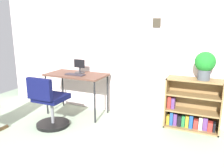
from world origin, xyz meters
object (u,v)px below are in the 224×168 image
at_px(office_chair, 49,105).
at_px(bookshelf_low, 192,107).
at_px(monitor, 80,67).
at_px(desk, 77,77).
at_px(keyboard, 75,75).
at_px(potted_plant_on_shelf, 205,64).

relative_size(office_chair, bookshelf_low, 1.02).
bearing_deg(monitor, bookshelf_low, 3.27).
distance_m(desk, office_chair, 0.76).
distance_m(keyboard, office_chair, 0.71).
height_order(monitor, bookshelf_low, monitor).
relative_size(monitor, office_chair, 0.29).
xyz_separation_m(desk, potted_plant_on_shelf, (2.08, 0.15, 0.36)).
distance_m(monitor, office_chair, 0.93).
distance_m(desk, bookshelf_low, 1.99).
bearing_deg(monitor, desk, -95.18).
bearing_deg(potted_plant_on_shelf, monitor, -178.36).
distance_m(keyboard, potted_plant_on_shelf, 2.08).
height_order(monitor, keyboard, monitor).
xyz_separation_m(keyboard, potted_plant_on_shelf, (2.04, 0.25, 0.29)).
xyz_separation_m(desk, keyboard, (0.03, -0.10, 0.07)).
relative_size(desk, keyboard, 3.07).
bearing_deg(keyboard, desk, 109.11).
distance_m(office_chair, bookshelf_low, 2.21).
relative_size(keyboard, potted_plant_on_shelf, 0.84).
bearing_deg(monitor, office_chair, -95.70).
xyz_separation_m(bookshelf_low, potted_plant_on_shelf, (0.13, -0.05, 0.69)).
height_order(bookshelf_low, potted_plant_on_shelf, potted_plant_on_shelf).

